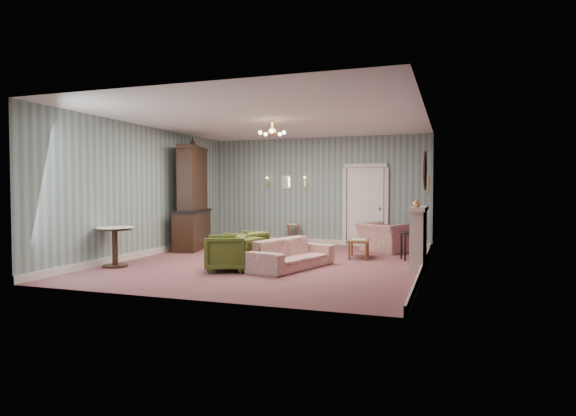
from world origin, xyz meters
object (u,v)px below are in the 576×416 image
at_px(dresser, 192,195).
at_px(pedestal_table, 115,247).
at_px(fireplace, 419,237).
at_px(wingback_chair, 385,233).
at_px(sofa_chintz, 292,249).
at_px(side_table_black, 411,246).
at_px(olive_chair_b, 239,251).
at_px(olive_chair_c, 246,245).
at_px(coffee_table, 359,249).
at_px(olive_chair_a, 225,251).

xyz_separation_m(dresser, pedestal_table, (0.00, -2.90, -0.97)).
height_order(fireplace, pedestal_table, fireplace).
bearing_deg(wingback_chair, sofa_chintz, 97.38).
distance_m(side_table_black, pedestal_table, 5.98).
relative_size(olive_chair_b, sofa_chintz, 0.35).
distance_m(olive_chair_b, olive_chair_c, 0.83).
distance_m(fireplace, coffee_table, 1.57).
relative_size(olive_chair_b, coffee_table, 0.83).
bearing_deg(pedestal_table, coffee_table, 32.84).
distance_m(olive_chair_b, dresser, 3.50).
height_order(olive_chair_a, olive_chair_c, olive_chair_a).
xyz_separation_m(olive_chair_c, wingback_chair, (2.45, 2.57, 0.11)).
height_order(olive_chair_b, fireplace, fireplace).
bearing_deg(olive_chair_c, wingback_chair, 151.92).
distance_m(dresser, pedestal_table, 3.05).
distance_m(sofa_chintz, dresser, 3.94).
height_order(dresser, fireplace, dresser).
relative_size(olive_chair_b, side_table_black, 1.11).
xyz_separation_m(olive_chair_b, dresser, (-2.37, 2.36, 1.02)).
height_order(sofa_chintz, side_table_black, sofa_chintz).
distance_m(olive_chair_b, side_table_black, 3.68).
bearing_deg(olive_chair_c, olive_chair_a, 19.00).
distance_m(fireplace, side_table_black, 0.91).
xyz_separation_m(dresser, coffee_table, (4.21, -0.18, -1.15)).
xyz_separation_m(olive_chair_a, side_table_black, (3.09, 2.49, -0.06)).
distance_m(olive_chair_c, dresser, 2.84).
xyz_separation_m(olive_chair_c, pedestal_table, (-2.15, -1.34, 0.04)).
relative_size(sofa_chintz, pedestal_table, 2.47).
bearing_deg(olive_chair_b, pedestal_table, -70.24).
relative_size(sofa_chintz, side_table_black, 3.21).
relative_size(coffee_table, side_table_black, 1.34).
bearing_deg(olive_chair_a, side_table_black, 107.60).
distance_m(wingback_chair, side_table_black, 1.35).
xyz_separation_m(side_table_black, pedestal_table, (-5.30, -2.77, 0.09)).
relative_size(olive_chair_a, olive_chair_b, 1.08).
bearing_deg(side_table_black, olive_chair_a, -141.15).
xyz_separation_m(wingback_chair, coffee_table, (-0.39, -1.19, -0.26)).
relative_size(dresser, side_table_black, 4.54).
distance_m(olive_chair_a, fireplace, 3.70).
bearing_deg(fireplace, side_table_black, 104.12).
bearing_deg(dresser, coffee_table, -15.83).
bearing_deg(sofa_chintz, olive_chair_b, 129.61).
bearing_deg(olive_chair_c, olive_chair_b, 31.01).
xyz_separation_m(coffee_table, side_table_black, (1.09, 0.05, 0.09)).
distance_m(olive_chair_a, pedestal_table, 2.23).
bearing_deg(sofa_chintz, wingback_chair, -7.55).
distance_m(olive_chair_a, olive_chair_c, 1.07).
bearing_deg(side_table_black, sofa_chintz, -137.77).
xyz_separation_m(olive_chair_c, coffee_table, (2.06, 1.37, -0.15)).
height_order(olive_chair_b, dresser, dresser).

